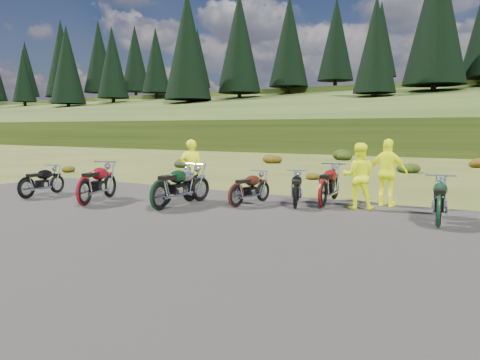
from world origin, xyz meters
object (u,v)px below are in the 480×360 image
Objects in this scene: motorcycle_3 at (162,209)px; person_middle at (191,171)px; motorcycle_7 at (438,229)px; motorcycle_0 at (27,200)px.

person_middle is at bearing 15.69° from motorcycle_3.
motorcycle_7 is at bearing -71.96° from motorcycle_3.
person_middle reaches higher than motorcycle_7.
motorcycle_0 is at bearing 92.62° from motorcycle_7.
motorcycle_7 is 7.13m from person_middle.
motorcycle_0 is 0.92× the size of motorcycle_7.
motorcycle_7 is (11.50, 2.00, 0.00)m from motorcycle_0.
motorcycle_0 is at bearing 109.33° from motorcycle_3.
motorcycle_0 is 0.85× the size of motorcycle_3.
motorcycle_3 reaches higher than motorcycle_0.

